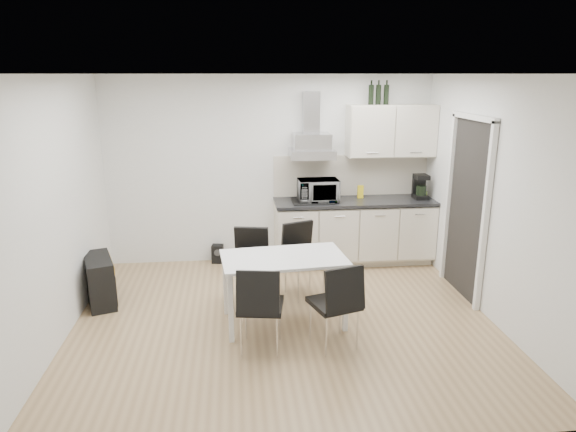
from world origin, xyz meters
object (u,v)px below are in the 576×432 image
object	(u,v)px
floor_speaker	(218,254)
guitar_amp	(100,280)
kitchenette	(357,205)
chair_near_left	(261,307)
chair_near_right	(334,304)
chair_far_left	(249,268)
chair_far_right	(304,261)
dining_table	(284,265)

from	to	relation	value
floor_speaker	guitar_amp	bearing A→B (deg)	-129.25
guitar_amp	floor_speaker	xyz separation A→B (m)	(1.32, 1.21, -0.15)
kitchenette	chair_near_left	size ratio (longest dim) A/B	2.86
kitchenette	chair_near_right	bearing A→B (deg)	-108.26
guitar_amp	kitchenette	bearing A→B (deg)	-1.31
chair_far_left	floor_speaker	distance (m)	1.50
kitchenette	chair_far_left	bearing A→B (deg)	-141.25
chair_near_right	guitar_amp	size ratio (longest dim) A/B	1.21
floor_speaker	kitchenette	bearing A→B (deg)	3.53
chair_near_right	guitar_amp	distance (m)	2.82
kitchenette	chair_far_left	world-z (taller)	kitchenette
chair_near_left	chair_near_right	size ratio (longest dim) A/B	1.00
chair_far_left	kitchenette	bearing A→B (deg)	-130.41
chair_near_left	guitar_amp	distance (m)	2.20
kitchenette	chair_far_left	xyz separation A→B (m)	(-1.54, -1.24, -0.39)
chair_far_left	chair_near_left	xyz separation A→B (m)	(0.08, -1.03, 0.00)
kitchenette	guitar_amp	xyz separation A→B (m)	(-3.28, -1.04, -0.55)
chair_near_left	guitar_amp	size ratio (longest dim) A/B	1.21
chair_far_left	chair_far_right	bearing A→B (deg)	-155.10
kitchenette	chair_near_left	distance (m)	2.73
kitchenette	chair_near_right	size ratio (longest dim) A/B	2.86
kitchenette	dining_table	bearing A→B (deg)	-124.41
chair_far_right	floor_speaker	world-z (taller)	chair_far_right
guitar_amp	dining_table	bearing A→B (deg)	-37.61
chair_near_right	guitar_amp	bearing A→B (deg)	135.88
kitchenette	chair_near_left	bearing A→B (deg)	-122.84
chair_far_left	chair_near_right	size ratio (longest dim) A/B	1.00
dining_table	guitar_amp	world-z (taller)	dining_table
chair_far_left	guitar_amp	world-z (taller)	chair_far_left
chair_near_left	kitchenette	bearing A→B (deg)	66.59
chair_near_left	floor_speaker	xyz separation A→B (m)	(-0.49, 2.44, -0.31)
chair_near_left	dining_table	bearing A→B (deg)	72.18
kitchenette	guitar_amp	world-z (taller)	kitchenette
chair_far_left	guitar_amp	size ratio (longest dim) A/B	1.21
chair_far_right	chair_near_right	distance (m)	1.22
kitchenette	chair_near_right	distance (m)	2.44
dining_table	chair_near_left	distance (m)	0.63
kitchenette	dining_table	world-z (taller)	kitchenette
dining_table	chair_far_left	bearing A→B (deg)	118.99
chair_far_right	chair_near_left	distance (m)	1.34
guitar_amp	floor_speaker	world-z (taller)	guitar_amp
chair_far_left	chair_near_left	size ratio (longest dim) A/B	1.00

